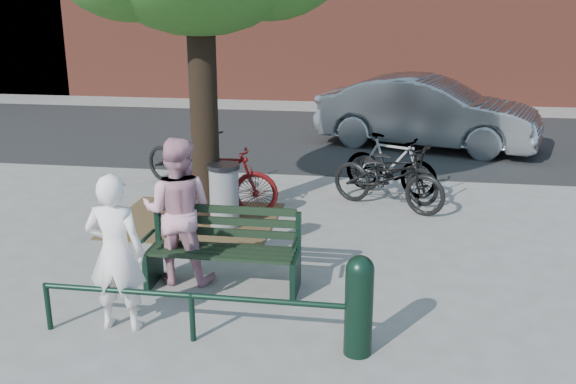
% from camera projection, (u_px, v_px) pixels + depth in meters
% --- Properties ---
extents(ground, '(90.00, 90.00, 0.00)m').
position_uv_depth(ground, '(224.00, 288.00, 7.42)').
color(ground, gray).
rests_on(ground, ground).
extents(dirt_pit, '(2.40, 2.00, 0.02)m').
position_uv_depth(dirt_pit, '(195.00, 220.00, 9.64)').
color(dirt_pit, brown).
rests_on(dirt_pit, ground).
extents(road, '(40.00, 7.00, 0.01)m').
position_uv_depth(road, '(311.00, 137.00, 15.45)').
color(road, black).
rests_on(road, ground).
extents(park_bench, '(1.74, 0.54, 0.97)m').
position_uv_depth(park_bench, '(224.00, 247.00, 7.35)').
color(park_bench, black).
rests_on(park_bench, ground).
extents(guard_railing, '(3.06, 0.06, 0.51)m').
position_uv_depth(guard_railing, '(192.00, 303.00, 6.16)').
color(guard_railing, black).
rests_on(guard_railing, ground).
extents(person_left, '(0.60, 0.40, 1.62)m').
position_uv_depth(person_left, '(116.00, 253.00, 6.31)').
color(person_left, white).
rests_on(person_left, ground).
extents(person_right, '(0.87, 0.69, 1.73)m').
position_uv_depth(person_right, '(178.00, 211.00, 7.39)').
color(person_right, '#C98A9C').
rests_on(person_right, ground).
extents(bollard, '(0.26, 0.26, 0.99)m').
position_uv_depth(bollard, '(359.00, 302.00, 5.91)').
color(bollard, black).
rests_on(bollard, ground).
extents(litter_bin, '(0.46, 0.46, 0.95)m').
position_uv_depth(litter_bin, '(224.00, 196.00, 9.24)').
color(litter_bin, gray).
rests_on(litter_bin, ground).
extents(bicycle_a, '(2.05, 1.48, 1.03)m').
position_uv_depth(bicycle_a, '(188.00, 159.00, 11.23)').
color(bicycle_a, black).
rests_on(bicycle_a, ground).
extents(bicycle_b, '(1.81, 0.61, 1.07)m').
position_uv_depth(bicycle_b, '(220.00, 180.00, 9.81)').
color(bicycle_b, '#510B0D').
rests_on(bicycle_b, ground).
extents(bicycle_c, '(2.04, 1.48, 1.02)m').
position_uv_depth(bicycle_c, '(388.00, 177.00, 10.10)').
color(bicycle_c, black).
rests_on(bicycle_c, ground).
extents(bicycle_d, '(1.73, 1.15, 1.02)m').
position_uv_depth(bicycle_d, '(390.00, 164.00, 10.87)').
color(bicycle_d, gray).
rests_on(bicycle_d, ground).
extents(bicycle_e, '(1.80, 1.65, 0.95)m').
position_uv_depth(bicycle_e, '(394.00, 170.00, 10.66)').
color(bicycle_e, black).
rests_on(bicycle_e, ground).
extents(parked_car, '(5.06, 2.93, 1.58)m').
position_uv_depth(parked_car, '(427.00, 113.00, 14.15)').
color(parked_car, slate).
rests_on(parked_car, ground).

